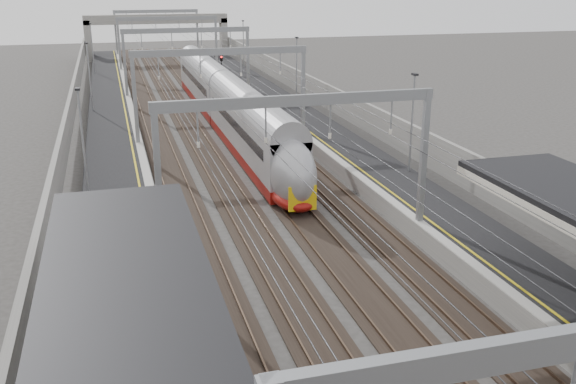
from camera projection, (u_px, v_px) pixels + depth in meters
platform_left at (114, 141)px, 49.40m from camera, size 4.00×120.00×1.00m
platform_right at (312, 128)px, 53.48m from camera, size 4.00×120.00×1.00m
tracks at (217, 140)px, 51.59m from camera, size 11.40×140.00×0.20m
overhead_line at (202, 54)px, 55.68m from camera, size 13.00×140.00×6.60m
overbridge at (157, 25)px, 100.09m from camera, size 22.00×2.20×6.90m
wall_left at (69, 129)px, 48.24m from camera, size 0.30×120.00×3.20m
wall_right at (348, 113)px, 53.95m from camera, size 0.30×120.00×3.20m
train at (229, 110)px, 53.45m from camera, size 2.49×45.36×3.94m
signal_green at (132, 68)px, 74.61m from camera, size 0.32×0.32×3.48m
signal_red_near at (211, 71)px, 72.10m from camera, size 0.32×0.32×3.48m
signal_red_far at (221, 64)px, 77.93m from camera, size 0.32×0.32×3.48m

